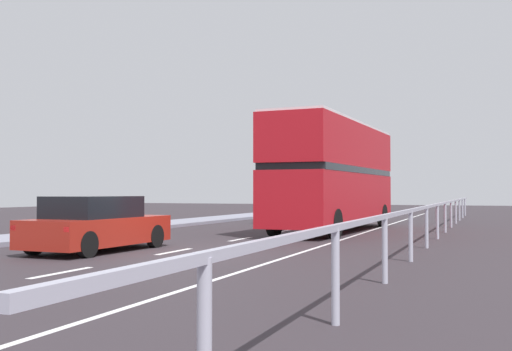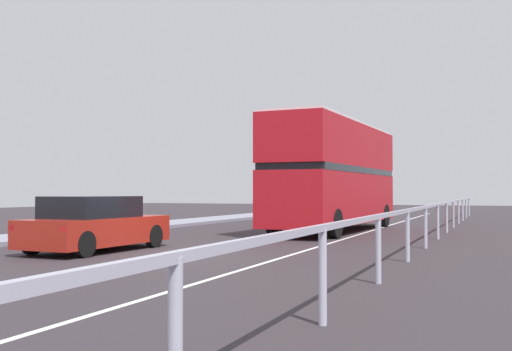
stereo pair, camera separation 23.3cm
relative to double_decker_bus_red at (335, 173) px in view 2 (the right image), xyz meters
name	(u,v)px [view 2 (the right image)]	position (x,y,z in m)	size (l,w,h in m)	color
ground_plane	(166,255)	(-1.89, -9.99, -2.36)	(75.28, 120.00, 0.10)	#312A2F
lane_paint_markings	(329,234)	(0.19, -1.66, -2.30)	(3.32, 46.00, 0.01)	silver
bridge_side_railing	(442,209)	(4.19, -0.99, -1.35)	(0.10, 42.00, 1.19)	#ACAABD
double_decker_bus_red	(335,173)	(0.00, 0.00, 0.00)	(2.86, 10.59, 4.31)	#B1131C
hatchback_car_near	(95,225)	(-3.85, -10.31, -1.61)	(1.98, 4.40, 1.45)	maroon
sedan_car_ahead	(289,210)	(-4.08, 6.18, -1.67)	(1.87, 4.45, 1.31)	gray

